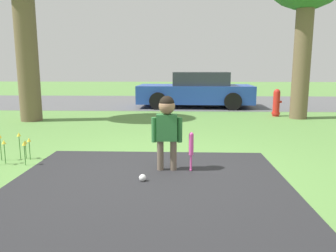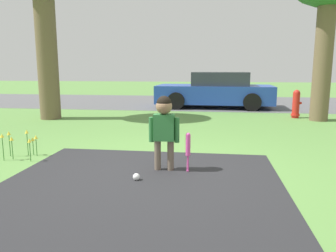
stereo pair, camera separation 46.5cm
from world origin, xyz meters
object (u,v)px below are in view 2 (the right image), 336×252
object	(u,v)px
parked_car	(216,91)
child	(164,122)
baseball_bat	(188,147)
fire_hydrant	(296,104)
sports_ball	(136,177)

from	to	relation	value
parked_car	child	bearing A→B (deg)	85.98
child	baseball_bat	size ratio (longest dim) A/B	1.89
child	parked_car	distance (m)	7.66
child	fire_hydrant	size ratio (longest dim) A/B	1.29
fire_hydrant	parked_car	world-z (taller)	parked_car
child	sports_ball	distance (m)	0.84
sports_ball	parked_car	world-z (taller)	parked_car
child	parked_car	size ratio (longest dim) A/B	0.25
child	fire_hydrant	world-z (taller)	child
sports_ball	parked_car	bearing A→B (deg)	82.72
sports_ball	parked_car	distance (m)	8.18
baseball_bat	parked_car	distance (m)	7.67
sports_ball	child	bearing A→B (deg)	58.75
baseball_bat	parked_car	size ratio (longest dim) A/B	0.13
baseball_bat	sports_ball	size ratio (longest dim) A/B	6.08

